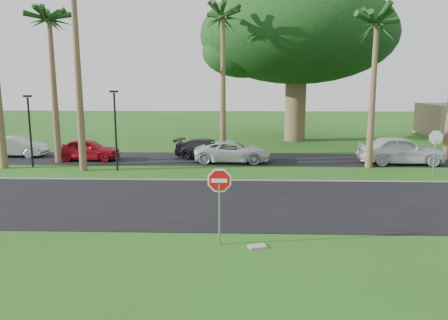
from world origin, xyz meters
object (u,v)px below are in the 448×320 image
at_px(stop_sign_far, 435,143).
at_px(car_silver, 17,147).
at_px(car_red, 88,150).
at_px(car_pickup, 401,150).
at_px(car_dark, 208,149).
at_px(stop_sign_near, 219,191).
at_px(car_minivan, 232,152).

relative_size(stop_sign_far, car_silver, 0.64).
height_order(car_red, car_pickup, car_pickup).
bearing_deg(car_dark, car_red, 110.50).
relative_size(stop_sign_near, car_silver, 0.64).
bearing_deg(stop_sign_near, stop_sign_far, 43.73).
bearing_deg(car_minivan, car_silver, 84.84).
bearing_deg(car_pickup, stop_sign_far, -166.30).
height_order(stop_sign_near, car_minivan, stop_sign_near).
distance_m(stop_sign_far, car_pickup, 3.31).
xyz_separation_m(car_red, car_minivan, (9.51, -0.35, -0.03)).
distance_m(car_minivan, car_pickup, 10.60).
xyz_separation_m(stop_sign_near, car_red, (-9.32, 14.71, -1.07)).
bearing_deg(stop_sign_far, car_silver, -10.74).
bearing_deg(car_red, car_dark, -83.15).
bearing_deg(car_pickup, car_red, 89.13).
height_order(stop_sign_near, car_red, stop_sign_near).
relative_size(stop_sign_far, car_red, 0.63).
xyz_separation_m(stop_sign_far, car_pickup, (-0.71, 3.11, -0.89)).
bearing_deg(car_pickup, car_silver, 86.66).
distance_m(stop_sign_near, car_pickup, 17.78).
height_order(stop_sign_far, car_pickup, stop_sign_far).
relative_size(stop_sign_far, car_minivan, 0.54).
xyz_separation_m(stop_sign_near, car_dark, (-1.42, 15.52, -1.12)).
bearing_deg(car_dark, stop_sign_far, -94.64).
relative_size(stop_sign_far, car_pickup, 0.51).
height_order(car_dark, car_pickup, car_pickup).
height_order(car_minivan, car_pickup, car_pickup).
bearing_deg(car_silver, car_red, -100.10).
xyz_separation_m(stop_sign_far, car_silver, (-26.22, 4.97, -1.10)).
bearing_deg(car_dark, stop_sign_near, -160.13).
height_order(car_dark, car_minivan, car_minivan).
xyz_separation_m(car_dark, car_pickup, (12.21, -1.41, 0.22)).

